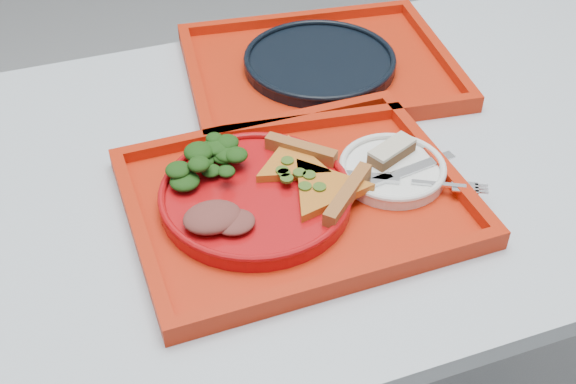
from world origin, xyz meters
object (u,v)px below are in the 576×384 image
at_px(tray_main, 296,201).
at_px(tray_far, 319,70).
at_px(dinner_plate, 256,198).
at_px(dessert_bar, 392,151).
at_px(navy_plate, 320,63).

relative_size(tray_main, tray_far, 1.00).
distance_m(dinner_plate, dessert_bar, 0.21).
bearing_deg(tray_far, dessert_bar, -83.62).
bearing_deg(dinner_plate, navy_plate, 54.58).
relative_size(navy_plate, dessert_bar, 3.28).
height_order(dinner_plate, dessert_bar, dessert_bar).
xyz_separation_m(tray_far, dinner_plate, (-0.21, -0.30, 0.02)).
distance_m(dinner_plate, navy_plate, 0.36).
bearing_deg(dessert_bar, navy_plate, 65.68).
height_order(tray_far, dinner_plate, dinner_plate).
xyz_separation_m(tray_main, tray_far, (0.16, 0.31, 0.00)).
distance_m(tray_far, dinner_plate, 0.36).
height_order(navy_plate, dessert_bar, dessert_bar).
xyz_separation_m(dinner_plate, navy_plate, (0.21, 0.30, -0.00)).
bearing_deg(dessert_bar, dinner_plate, 159.70).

